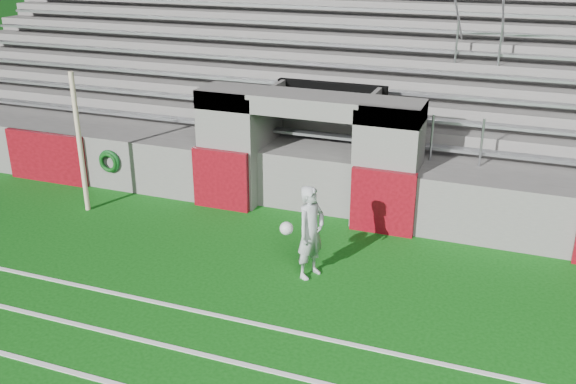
% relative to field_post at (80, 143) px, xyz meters
% --- Properties ---
extents(ground, '(90.00, 90.00, 0.00)m').
position_rel_field_post_xyz_m(ground, '(4.54, -1.82, -1.54)').
color(ground, '#0C4B0E').
rests_on(ground, ground).
extents(field_post, '(0.11, 0.11, 3.07)m').
position_rel_field_post_xyz_m(field_post, '(0.00, 0.00, 0.00)').
color(field_post, beige).
rests_on(field_post, ground).
extents(stadium_structure, '(26.00, 8.48, 5.42)m').
position_rel_field_post_xyz_m(stadium_structure, '(4.54, 6.15, -0.04)').
color(stadium_structure, '#5B5956').
rests_on(stadium_structure, ground).
extents(goalkeeper_with_ball, '(0.78, 0.73, 1.70)m').
position_rel_field_post_xyz_m(goalkeeper_with_ball, '(5.54, -1.06, -0.68)').
color(goalkeeper_with_ball, '#A7ACB0').
rests_on(goalkeeper_with_ball, ground).
extents(hose_coil, '(0.56, 0.15, 0.56)m').
position_rel_field_post_xyz_m(hose_coil, '(-0.14, 1.11, -0.80)').
color(hose_coil, '#0D4517').
rests_on(hose_coil, ground).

